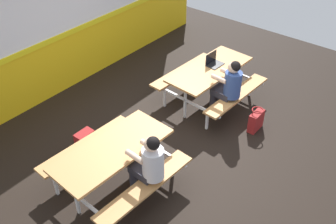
{
  "coord_description": "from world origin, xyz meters",
  "views": [
    {
      "loc": [
        -3.92,
        -3.05,
        4.37
      ],
      "look_at": [
        0.0,
        0.11,
        0.55
      ],
      "focal_mm": 40.82,
      "sensor_mm": 36.0,
      "label": 1
    }
  ],
  "objects_px": {
    "picnic_table_left": "(113,157)",
    "laptop_dark": "(214,62)",
    "picnic_table_right": "(209,76)",
    "student_further": "(229,85)",
    "backpack_dark": "(85,143)",
    "tote_bag_bright": "(256,120)",
    "student_nearer": "(149,163)"
  },
  "relations": [
    {
      "from": "student_nearer",
      "to": "student_further",
      "type": "distance_m",
      "value": 2.34
    },
    {
      "from": "picnic_table_left",
      "to": "laptop_dark",
      "type": "xyz_separation_m",
      "value": [
        2.84,
        0.19,
        0.21
      ]
    },
    {
      "from": "picnic_table_right",
      "to": "student_further",
      "type": "distance_m",
      "value": 0.6
    },
    {
      "from": "laptop_dark",
      "to": "backpack_dark",
      "type": "relative_size",
      "value": 0.75
    },
    {
      "from": "student_nearer",
      "to": "laptop_dark",
      "type": "relative_size",
      "value": 3.64
    },
    {
      "from": "student_nearer",
      "to": "picnic_table_left",
      "type": "bearing_deg",
      "value": 102.99
    },
    {
      "from": "laptop_dark",
      "to": "student_further",
      "type": "bearing_deg",
      "value": -123.81
    },
    {
      "from": "student_further",
      "to": "backpack_dark",
      "type": "distance_m",
      "value": 2.65
    },
    {
      "from": "picnic_table_left",
      "to": "student_nearer",
      "type": "relative_size",
      "value": 1.49
    },
    {
      "from": "picnic_table_right",
      "to": "student_further",
      "type": "relative_size",
      "value": 1.49
    },
    {
      "from": "laptop_dark",
      "to": "picnic_table_right",
      "type": "bearing_deg",
      "value": -169.97
    },
    {
      "from": "backpack_dark",
      "to": "tote_bag_bright",
      "type": "xyz_separation_m",
      "value": [
        2.3,
        -1.87,
        -0.02
      ]
    },
    {
      "from": "student_nearer",
      "to": "backpack_dark",
      "type": "distance_m",
      "value": 1.53
    },
    {
      "from": "picnic_table_left",
      "to": "picnic_table_right",
      "type": "bearing_deg",
      "value": 3.34
    },
    {
      "from": "picnic_table_left",
      "to": "student_further",
      "type": "height_order",
      "value": "student_further"
    },
    {
      "from": "laptop_dark",
      "to": "tote_bag_bright",
      "type": "height_order",
      "value": "laptop_dark"
    },
    {
      "from": "picnic_table_right",
      "to": "laptop_dark",
      "type": "xyz_separation_m",
      "value": [
        0.16,
        0.03,
        0.21
      ]
    },
    {
      "from": "backpack_dark",
      "to": "tote_bag_bright",
      "type": "distance_m",
      "value": 2.96
    },
    {
      "from": "picnic_table_right",
      "to": "tote_bag_bright",
      "type": "relative_size",
      "value": 4.19
    },
    {
      "from": "picnic_table_left",
      "to": "laptop_dark",
      "type": "distance_m",
      "value": 2.86
    },
    {
      "from": "picnic_table_right",
      "to": "laptop_dark",
      "type": "distance_m",
      "value": 0.27
    },
    {
      "from": "student_further",
      "to": "backpack_dark",
      "type": "xyz_separation_m",
      "value": [
        -2.27,
        1.27,
        -0.49
      ]
    },
    {
      "from": "picnic_table_left",
      "to": "picnic_table_right",
      "type": "distance_m",
      "value": 2.69
    },
    {
      "from": "student_further",
      "to": "student_nearer",
      "type": "bearing_deg",
      "value": -175.67
    },
    {
      "from": "picnic_table_right",
      "to": "student_nearer",
      "type": "height_order",
      "value": "student_nearer"
    },
    {
      "from": "picnic_table_left",
      "to": "student_nearer",
      "type": "height_order",
      "value": "student_nearer"
    },
    {
      "from": "tote_bag_bright",
      "to": "student_nearer",
      "type": "bearing_deg",
      "value": 169.8
    },
    {
      "from": "student_nearer",
      "to": "tote_bag_bright",
      "type": "xyz_separation_m",
      "value": [
        2.36,
        -0.42,
        -0.51
      ]
    },
    {
      "from": "backpack_dark",
      "to": "tote_bag_bright",
      "type": "height_order",
      "value": "backpack_dark"
    },
    {
      "from": "student_further",
      "to": "tote_bag_bright",
      "type": "bearing_deg",
      "value": -87.17
    },
    {
      "from": "student_further",
      "to": "tote_bag_bright",
      "type": "xyz_separation_m",
      "value": [
        0.03,
        -0.6,
        -0.51
      ]
    },
    {
      "from": "student_further",
      "to": "laptop_dark",
      "type": "height_order",
      "value": "student_further"
    }
  ]
}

